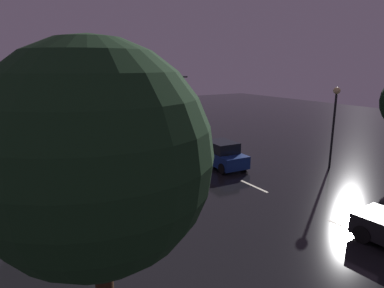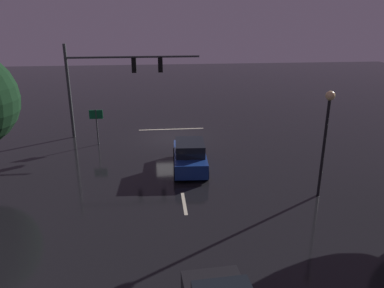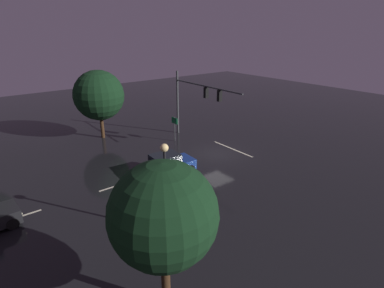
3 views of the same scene
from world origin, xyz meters
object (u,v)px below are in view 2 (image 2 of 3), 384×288
route_sign (96,119)px  street_lamp_left_kerb (327,125)px  car_approaching (190,156)px  traffic_signal_assembly (112,74)px

route_sign → street_lamp_left_kerb: bearing=143.3°
car_approaching → street_lamp_left_kerb: 7.79m
car_approaching → street_lamp_left_kerb: bearing=146.2°
traffic_signal_assembly → car_approaching: bearing=125.8°
street_lamp_left_kerb → route_sign: (11.87, -8.85, -1.88)m
street_lamp_left_kerb → route_sign: 14.92m
street_lamp_left_kerb → route_sign: size_ratio=2.12×
car_approaching → traffic_signal_assembly: bearing=-54.2°
traffic_signal_assembly → street_lamp_left_kerb: size_ratio=1.76×
traffic_signal_assembly → route_sign: size_ratio=3.74×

